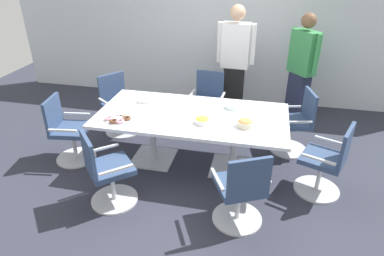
# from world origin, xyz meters

# --- Properties ---
(ground_plane) EXTENTS (10.00, 10.00, 0.01)m
(ground_plane) POSITION_xyz_m (0.00, 0.00, -0.01)
(ground_plane) COLOR #2D303D
(back_wall) EXTENTS (8.00, 0.10, 2.80)m
(back_wall) POSITION_xyz_m (0.00, 2.40, 1.40)
(back_wall) COLOR silver
(back_wall) RESTS_ON ground
(conference_table) EXTENTS (2.40, 1.20, 0.75)m
(conference_table) POSITION_xyz_m (0.00, 0.00, 0.63)
(conference_table) COLOR silver
(conference_table) RESTS_ON ground
(office_chair_0) EXTENTS (0.72, 0.72, 0.91)m
(office_chair_0) POSITION_xyz_m (0.74, -1.00, 0.41)
(office_chair_0) COLOR silver
(office_chair_0) RESTS_ON ground
(office_chair_1) EXTENTS (0.70, 0.70, 0.91)m
(office_chair_1) POSITION_xyz_m (1.66, -0.26, 0.41)
(office_chair_1) COLOR silver
(office_chair_1) RESTS_ON ground
(office_chair_2) EXTENTS (0.65, 0.65, 0.91)m
(office_chair_2) POSITION_xyz_m (1.34, 0.67, 0.41)
(office_chair_2) COLOR silver
(office_chair_2) RESTS_ON ground
(office_chair_3) EXTENTS (0.57, 0.57, 0.91)m
(office_chair_3) POSITION_xyz_m (0.01, 1.10, 0.41)
(office_chair_3) COLOR silver
(office_chair_3) RESTS_ON ground
(office_chair_4) EXTENTS (0.76, 0.76, 0.91)m
(office_chair_4) POSITION_xyz_m (-1.33, 0.69, 0.41)
(office_chair_4) COLOR silver
(office_chair_4) RESTS_ON ground
(office_chair_5) EXTENTS (0.61, 0.61, 0.91)m
(office_chair_5) POSITION_xyz_m (-1.66, -0.24, 0.41)
(office_chair_5) COLOR silver
(office_chair_5) RESTS_ON ground
(office_chair_6) EXTENTS (0.76, 0.76, 0.91)m
(office_chair_6) POSITION_xyz_m (-0.76, -0.98, 0.41)
(office_chair_6) COLOR silver
(office_chair_6) RESTS_ON ground
(person_standing_0) EXTENTS (0.61, 0.24, 1.87)m
(person_standing_0) POSITION_xyz_m (0.36, 1.60, 0.98)
(person_standing_0) COLOR black
(person_standing_0) RESTS_ON ground
(person_standing_1) EXTENTS (0.45, 0.52, 1.77)m
(person_standing_1) POSITION_xyz_m (1.41, 1.66, 0.93)
(person_standing_1) COLOR #232842
(person_standing_1) RESTS_ON ground
(snack_bowl_cookies) EXTENTS (0.19, 0.19, 0.10)m
(snack_bowl_cookies) POSITION_xyz_m (0.68, -0.20, 0.80)
(snack_bowl_cookies) COLOR beige
(snack_bowl_cookies) RESTS_ON conference_table
(snack_bowl_chips_yellow) EXTENTS (0.18, 0.18, 0.08)m
(snack_bowl_chips_yellow) POSITION_xyz_m (0.18, -0.22, 0.79)
(snack_bowl_chips_yellow) COLOR white
(snack_bowl_chips_yellow) RESTS_ON conference_table
(donut_platter) EXTENTS (0.33, 0.33, 0.04)m
(donut_platter) POSITION_xyz_m (-0.86, -0.34, 0.77)
(donut_platter) COLOR white
(donut_platter) RESTS_ON conference_table
(plate_stack) EXTENTS (0.20, 0.20, 0.05)m
(plate_stack) POSITION_xyz_m (0.48, 0.29, 0.77)
(plate_stack) COLOR white
(plate_stack) RESTS_ON conference_table
(napkin_pile) EXTENTS (0.17, 0.17, 0.06)m
(napkin_pile) POSITION_xyz_m (-0.71, 0.25, 0.78)
(napkin_pile) COLOR white
(napkin_pile) RESTS_ON conference_table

